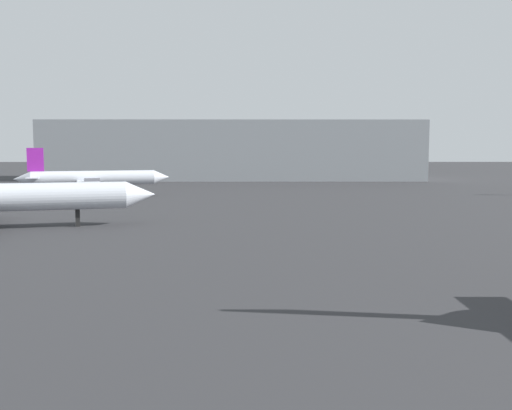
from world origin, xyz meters
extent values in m
cone|color=silver|center=(-14.15, 50.50, 2.96)|extent=(3.48, 3.30, 2.63)
cube|color=black|center=(-19.94, 48.91, 0.82)|extent=(0.52, 0.52, 1.65)
cylinder|color=silver|center=(-27.41, 83.14, 2.89)|extent=(18.12, 7.23, 2.24)
cone|color=silver|center=(-17.48, 86.02, 2.89)|extent=(2.99, 2.84, 2.24)
cone|color=silver|center=(-37.34, 80.26, 2.89)|extent=(2.99, 2.84, 2.24)
cube|color=silver|center=(-28.29, 82.89, 2.56)|extent=(9.53, 23.11, 0.18)
cube|color=silver|center=(-35.80, 80.70, 3.12)|extent=(3.45, 6.49, 0.12)
cube|color=purple|center=(-35.45, 80.81, 5.77)|extent=(2.34, 0.88, 3.51)
cylinder|color=#4C4C54|center=(-28.99, 87.26, 2.44)|extent=(2.51, 1.90, 1.34)
cylinder|color=#4C4C54|center=(-26.54, 78.82, 2.44)|extent=(2.51, 1.90, 1.34)
cube|color=black|center=(-21.81, 84.77, 0.89)|extent=(0.46, 0.46, 1.77)
cube|color=black|center=(-28.70, 84.31, 0.89)|extent=(0.46, 0.46, 1.77)
cube|color=black|center=(-27.87, 81.46, 0.89)|extent=(0.46, 0.46, 1.77)
cube|color=#999EA3|center=(-7.48, 135.07, 6.84)|extent=(87.11, 24.50, 13.68)
camera|label=1|loc=(-3.20, -7.63, 7.61)|focal=41.41mm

